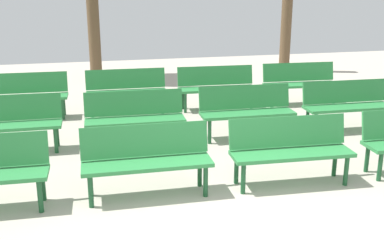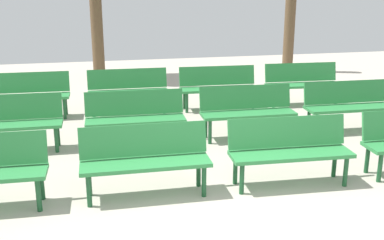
{
  "view_description": "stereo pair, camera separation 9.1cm",
  "coord_description": "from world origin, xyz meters",
  "px_view_note": "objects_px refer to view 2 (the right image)",
  "views": [
    {
      "loc": [
        -1.57,
        -3.86,
        2.61
      ],
      "look_at": [
        0.0,
        2.86,
        0.55
      ],
      "focal_mm": 44.15,
      "sensor_mm": 36.0,
      "label": 1
    },
    {
      "loc": [
        -1.48,
        -3.88,
        2.61
      ],
      "look_at": [
        0.0,
        2.86,
        0.55
      ],
      "focal_mm": 44.15,
      "sensor_mm": 36.0,
      "label": 2
    }
  ],
  "objects_px": {
    "bench_r1_c2": "(247,108)",
    "bench_r1_c3": "(349,103)",
    "bench_r2_c3": "(302,81)",
    "bench_r2_c2": "(218,85)",
    "bench_r1_c0": "(10,120)",
    "bench_r1_c1": "(135,115)",
    "bench_r2_c0": "(27,92)",
    "bench_r2_c1": "(128,88)",
    "bench_r0_c2": "(289,147)",
    "tree_1": "(290,11)",
    "bench_r0_c1": "(145,156)"
  },
  "relations": [
    {
      "from": "bench_r0_c2",
      "to": "bench_r2_c2",
      "type": "relative_size",
      "value": 1.0
    },
    {
      "from": "bench_r0_c2",
      "to": "bench_r2_c3",
      "type": "xyz_separation_m",
      "value": [
        1.98,
        3.85,
        0.0
      ]
    },
    {
      "from": "bench_r0_c1",
      "to": "bench_r1_c1",
      "type": "xyz_separation_m",
      "value": [
        0.07,
        1.91,
        0.0
      ]
    },
    {
      "from": "bench_r0_c2",
      "to": "bench_r1_c2",
      "type": "xyz_separation_m",
      "value": [
        0.08,
        1.95,
        0.0
      ]
    },
    {
      "from": "bench_r0_c2",
      "to": "tree_1",
      "type": "xyz_separation_m",
      "value": [
        3.23,
        7.5,
        1.24
      ]
    },
    {
      "from": "bench_r0_c1",
      "to": "bench_r1_c1",
      "type": "relative_size",
      "value": 1.0
    },
    {
      "from": "bench_r0_c1",
      "to": "bench_r2_c2",
      "type": "xyz_separation_m",
      "value": [
        1.99,
        3.79,
        0.0
      ]
    },
    {
      "from": "bench_r0_c1",
      "to": "bench_r2_c0",
      "type": "height_order",
      "value": "same"
    },
    {
      "from": "bench_r2_c1",
      "to": "bench_r2_c2",
      "type": "distance_m",
      "value": 1.87
    },
    {
      "from": "bench_r2_c2",
      "to": "bench_r0_c1",
      "type": "bearing_deg",
      "value": -114.86
    },
    {
      "from": "bench_r0_c1",
      "to": "tree_1",
      "type": "relative_size",
      "value": 0.46
    },
    {
      "from": "bench_r1_c3",
      "to": "bench_r2_c1",
      "type": "bearing_deg",
      "value": 153.06
    },
    {
      "from": "bench_r1_c2",
      "to": "tree_1",
      "type": "relative_size",
      "value": 0.46
    },
    {
      "from": "bench_r1_c1",
      "to": "bench_r2_c2",
      "type": "relative_size",
      "value": 1.0
    },
    {
      "from": "bench_r0_c1",
      "to": "bench_r1_c2",
      "type": "distance_m",
      "value": 2.72
    },
    {
      "from": "bench_r1_c0",
      "to": "bench_r2_c2",
      "type": "relative_size",
      "value": 0.99
    },
    {
      "from": "bench_r1_c2",
      "to": "bench_r1_c3",
      "type": "bearing_deg",
      "value": 0.79
    },
    {
      "from": "bench_r0_c2",
      "to": "bench_r0_c1",
      "type": "bearing_deg",
      "value": -179.61
    },
    {
      "from": "bench_r0_c1",
      "to": "bench_r1_c2",
      "type": "bearing_deg",
      "value": 44.49
    },
    {
      "from": "bench_r1_c3",
      "to": "tree_1",
      "type": "xyz_separation_m",
      "value": [
        1.26,
        5.57,
        1.24
      ]
    },
    {
      "from": "bench_r1_c1",
      "to": "tree_1",
      "type": "distance_m",
      "value": 7.58
    },
    {
      "from": "bench_r1_c3",
      "to": "bench_r1_c0",
      "type": "bearing_deg",
      "value": 179.81
    },
    {
      "from": "bench_r2_c0",
      "to": "bench_r2_c2",
      "type": "height_order",
      "value": "same"
    },
    {
      "from": "bench_r1_c2",
      "to": "bench_r2_c2",
      "type": "distance_m",
      "value": 1.92
    },
    {
      "from": "bench_r1_c1",
      "to": "bench_r2_c0",
      "type": "xyz_separation_m",
      "value": [
        -1.89,
        2.02,
        0.0
      ]
    },
    {
      "from": "bench_r0_c2",
      "to": "bench_r1_c1",
      "type": "distance_m",
      "value": 2.69
    },
    {
      "from": "bench_r1_c3",
      "to": "bench_r2_c2",
      "type": "distance_m",
      "value": 2.7
    },
    {
      "from": "bench_r1_c1",
      "to": "tree_1",
      "type": "height_order",
      "value": "tree_1"
    },
    {
      "from": "bench_r1_c3",
      "to": "tree_1",
      "type": "distance_m",
      "value": 5.84
    },
    {
      "from": "bench_r1_c0",
      "to": "bench_r1_c2",
      "type": "distance_m",
      "value": 3.85
    },
    {
      "from": "bench_r1_c1",
      "to": "bench_r2_c2",
      "type": "bearing_deg",
      "value": 46.43
    },
    {
      "from": "bench_r2_c3",
      "to": "bench_r1_c2",
      "type": "bearing_deg",
      "value": -131.6
    },
    {
      "from": "bench_r1_c3",
      "to": "bench_r2_c2",
      "type": "xyz_separation_m",
      "value": [
        -1.87,
        1.94,
        0.0
      ]
    },
    {
      "from": "bench_r0_c2",
      "to": "bench_r2_c3",
      "type": "height_order",
      "value": "same"
    },
    {
      "from": "bench_r1_c0",
      "to": "bench_r2_c3",
      "type": "bearing_deg",
      "value": 17.89
    },
    {
      "from": "bench_r2_c0",
      "to": "bench_r2_c1",
      "type": "relative_size",
      "value": 1.0
    },
    {
      "from": "bench_r2_c2",
      "to": "bench_r1_c0",
      "type": "bearing_deg",
      "value": -152.65
    },
    {
      "from": "bench_r2_c0",
      "to": "tree_1",
      "type": "distance_m",
      "value": 7.87
    },
    {
      "from": "bench_r1_c0",
      "to": "bench_r2_c1",
      "type": "distance_m",
      "value": 2.73
    },
    {
      "from": "bench_r1_c2",
      "to": "bench_r1_c3",
      "type": "distance_m",
      "value": 1.89
    },
    {
      "from": "bench_r1_c3",
      "to": "bench_r2_c0",
      "type": "xyz_separation_m",
      "value": [
        -5.68,
        2.07,
        0.0
      ]
    },
    {
      "from": "bench_r0_c1",
      "to": "bench_r1_c0",
      "type": "xyz_separation_m",
      "value": [
        -1.88,
        2.03,
        0.0
      ]
    },
    {
      "from": "bench_r1_c0",
      "to": "bench_r2_c2",
      "type": "bearing_deg",
      "value": 25.52
    },
    {
      "from": "tree_1",
      "to": "bench_r1_c0",
      "type": "bearing_deg",
      "value": -142.35
    },
    {
      "from": "bench_r0_c2",
      "to": "bench_r2_c1",
      "type": "bearing_deg",
      "value": 116.65
    },
    {
      "from": "bench_r2_c3",
      "to": "bench_r0_c1",
      "type": "bearing_deg",
      "value": -132.33
    },
    {
      "from": "bench_r2_c1",
      "to": "tree_1",
      "type": "distance_m",
      "value": 6.25
    },
    {
      "from": "bench_r1_c2",
      "to": "tree_1",
      "type": "height_order",
      "value": "tree_1"
    },
    {
      "from": "bench_r1_c1",
      "to": "bench_r2_c1",
      "type": "height_order",
      "value": "same"
    },
    {
      "from": "bench_r0_c1",
      "to": "bench_r2_c3",
      "type": "xyz_separation_m",
      "value": [
        3.87,
        3.78,
        0.0
      ]
    }
  ]
}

